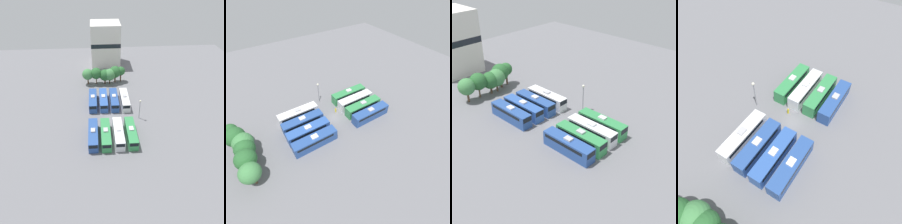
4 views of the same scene
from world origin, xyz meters
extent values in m
plane|color=slate|center=(0.00, 0.00, 0.00)|extent=(127.63, 127.63, 0.00)
cube|color=#284C93|center=(-5.28, -8.62, 1.52)|extent=(2.59, 11.11, 3.04)
cube|color=black|center=(-5.28, -8.34, 2.36)|extent=(2.63, 9.44, 0.67)
cube|color=black|center=(-5.28, -14.17, 2.36)|extent=(2.28, 0.08, 1.07)
cube|color=#B2B2B7|center=(-5.28, -8.62, 3.22)|extent=(1.20, 1.60, 0.35)
cube|color=#338C4C|center=(-1.84, -8.75, 1.52)|extent=(2.59, 11.11, 3.04)
cube|color=black|center=(-1.84, -8.47, 2.36)|extent=(2.63, 9.44, 0.67)
cube|color=black|center=(-1.84, -14.29, 2.36)|extent=(2.28, 0.08, 1.07)
cube|color=#B2B2B7|center=(-1.84, -8.75, 3.22)|extent=(1.20, 1.60, 0.35)
cube|color=silver|center=(1.71, -8.60, 1.52)|extent=(2.59, 11.11, 3.04)
cube|color=black|center=(1.71, -8.33, 2.36)|extent=(2.63, 9.44, 0.67)
cube|color=black|center=(1.71, -14.15, 2.36)|extent=(2.28, 0.08, 1.07)
cube|color=silver|center=(1.71, -8.60, 3.22)|extent=(1.20, 1.60, 0.35)
cube|color=#338C4C|center=(5.21, -8.64, 1.52)|extent=(2.59, 11.11, 3.04)
cube|color=black|center=(5.21, -8.36, 2.36)|extent=(2.63, 9.44, 0.67)
cube|color=black|center=(5.21, -14.19, 2.36)|extent=(2.28, 0.08, 1.07)
cube|color=silver|center=(5.21, -8.64, 3.22)|extent=(1.20, 1.60, 0.35)
cube|color=#284C93|center=(-5.28, 8.71, 1.52)|extent=(2.59, 11.11, 3.04)
cube|color=black|center=(-5.28, 8.99, 2.36)|extent=(2.63, 9.44, 0.67)
cube|color=black|center=(-5.28, 3.16, 2.36)|extent=(2.28, 0.08, 1.07)
cube|color=white|center=(-5.28, 8.71, 3.22)|extent=(1.20, 1.60, 0.35)
cube|color=#2D56A8|center=(-1.73, 8.70, 1.52)|extent=(2.59, 11.11, 3.04)
cube|color=black|center=(-1.73, 8.98, 2.36)|extent=(2.63, 9.44, 0.67)
cube|color=black|center=(-1.73, 3.16, 2.36)|extent=(2.28, 0.08, 1.07)
cube|color=silver|center=(-1.73, 8.70, 3.22)|extent=(1.20, 1.60, 0.35)
cube|color=#284C93|center=(1.86, 8.58, 1.52)|extent=(2.59, 11.11, 3.04)
cube|color=black|center=(1.86, 8.86, 2.36)|extent=(2.63, 9.44, 0.67)
cube|color=black|center=(1.86, 3.04, 2.36)|extent=(2.28, 0.08, 1.07)
cube|color=silver|center=(1.86, 8.58, 3.22)|extent=(1.20, 1.60, 0.35)
cube|color=silver|center=(5.48, 8.34, 1.52)|extent=(2.59, 11.11, 3.04)
cube|color=black|center=(5.48, 8.62, 2.36)|extent=(2.63, 9.44, 0.67)
cube|color=black|center=(5.48, 2.80, 2.36)|extent=(2.28, 0.08, 1.07)
cube|color=#B2B2B7|center=(5.48, 8.34, 3.22)|extent=(1.20, 1.60, 0.35)
cylinder|color=gold|center=(2.04, -1.80, 0.70)|extent=(0.36, 0.36, 1.40)
sphere|color=tan|center=(2.04, -1.80, 1.52)|extent=(0.24, 0.24, 0.24)
cylinder|color=gray|center=(9.04, -0.08, 3.09)|extent=(0.20, 0.20, 6.17)
sphere|color=#EAE5C6|center=(9.04, -0.08, 6.35)|extent=(0.60, 0.60, 0.60)
cylinder|color=brown|center=(-7.12, 23.35, 1.32)|extent=(0.55, 0.55, 2.64)
sphere|color=#428447|center=(-7.12, 23.35, 4.13)|extent=(4.25, 4.25, 4.25)
cylinder|color=brown|center=(-3.83, 23.34, 1.44)|extent=(0.39, 0.39, 2.89)
sphere|color=#28602D|center=(-3.83, 23.34, 4.42)|extent=(4.39, 4.39, 4.39)
cylinder|color=brown|center=(-0.50, 23.07, 1.09)|extent=(0.55, 0.55, 2.19)
sphere|color=#28602D|center=(-0.50, 23.07, 3.73)|extent=(4.42, 4.42, 4.42)
cylinder|color=brown|center=(1.34, 23.01, 1.12)|extent=(0.49, 0.49, 2.25)
sphere|color=#428447|center=(1.34, 23.01, 3.86)|extent=(4.63, 4.63, 4.63)
cylinder|color=brown|center=(3.56, 24.16, 1.40)|extent=(0.57, 0.57, 2.79)
sphere|color=#28602D|center=(3.56, 24.16, 4.40)|extent=(4.60, 4.60, 4.60)
cylinder|color=brown|center=(5.86, 24.72, 1.62)|extent=(0.53, 0.53, 3.23)
sphere|color=#28602D|center=(5.86, 24.72, 4.45)|extent=(3.46, 3.46, 3.46)
cube|color=silver|center=(0.80, 42.89, 9.16)|extent=(12.61, 11.84, 18.32)
cube|color=black|center=(0.80, 42.89, 10.07)|extent=(12.67, 11.90, 1.80)
camera|label=1|loc=(-3.52, -53.72, 42.21)|focal=35.00mm
camera|label=2|loc=(-29.93, 18.19, 35.26)|focal=28.00mm
camera|label=3|loc=(-40.73, -40.83, 36.97)|focal=50.00mm
camera|label=4|loc=(-13.67, 22.48, 35.99)|focal=35.00mm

